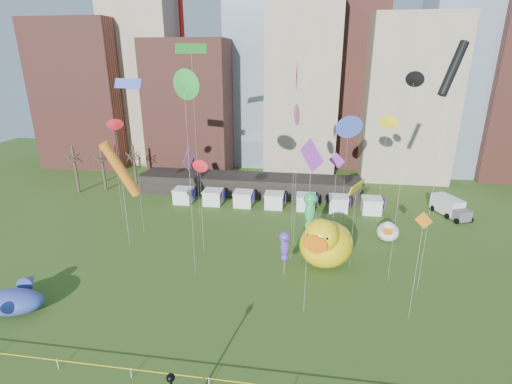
% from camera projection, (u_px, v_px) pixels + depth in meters
% --- Properties ---
extents(skyline, '(101.00, 23.00, 68.00)m').
position_uv_depth(skyline, '(295.00, 63.00, 77.54)').
color(skyline, brown).
rests_on(skyline, ground).
extents(pavilion, '(38.00, 6.00, 3.20)m').
position_uv_depth(pavilion, '(249.00, 185.00, 67.26)').
color(pavilion, black).
rests_on(pavilion, ground).
extents(vendor_tents, '(33.24, 2.80, 2.40)m').
position_uv_depth(vendor_tents, '(274.00, 201.00, 61.13)').
color(vendor_tents, white).
rests_on(vendor_tents, ground).
extents(bare_trees, '(8.44, 6.44, 8.50)m').
position_uv_depth(bare_trees, '(104.00, 168.00, 68.76)').
color(bare_trees, '#382B21').
rests_on(bare_trees, ground).
extents(caution_tape, '(50.00, 0.06, 0.90)m').
position_uv_depth(caution_tape, '(209.00, 380.00, 27.85)').
color(caution_tape, white).
rests_on(caution_tape, ground).
extents(big_duck, '(7.98, 9.07, 6.37)m').
position_uv_depth(big_duck, '(325.00, 242.00, 43.53)').
color(big_duck, yellow).
rests_on(big_duck, ground).
extents(small_duck, '(3.50, 4.19, 3.00)m').
position_uv_depth(small_duck, '(388.00, 231.00, 49.94)').
color(small_duck, white).
rests_on(small_duck, ground).
extents(seahorse_green, '(1.70, 2.08, 7.90)m').
position_uv_depth(seahorse_green, '(310.00, 208.00, 45.27)').
color(seahorse_green, silver).
rests_on(seahorse_green, ground).
extents(seahorse_purple, '(1.30, 1.57, 5.26)m').
position_uv_depth(seahorse_purple, '(285.00, 244.00, 41.19)').
color(seahorse_purple, silver).
rests_on(seahorse_purple, ground).
extents(whale_inflatable, '(6.33, 7.65, 2.61)m').
position_uv_depth(whale_inflatable, '(13.00, 300.00, 36.10)').
color(whale_inflatable, '#463BA2').
rests_on(whale_inflatable, ground).
extents(box_truck, '(4.61, 6.75, 2.70)m').
position_uv_depth(box_truck, '(449.00, 207.00, 58.04)').
color(box_truck, silver).
rests_on(box_truck, ground).
extents(kite_0, '(1.42, 0.63, 11.71)m').
position_uv_depth(kite_0, '(200.00, 167.00, 43.76)').
color(kite_0, silver).
rests_on(kite_0, ground).
extents(kite_1, '(0.65, 3.66, 10.34)m').
position_uv_depth(kite_1, '(189.00, 159.00, 56.98)').
color(kite_1, silver).
rests_on(kite_1, ground).
extents(kite_2, '(2.57, 2.29, 24.10)m').
position_uv_depth(kite_2, '(453.00, 69.00, 32.32)').
color(kite_2, silver).
rests_on(kite_2, ground).
extents(kite_3, '(2.47, 2.02, 21.75)m').
position_uv_depth(kite_3, '(184.00, 85.00, 35.72)').
color(kite_3, silver).
rests_on(kite_3, ground).
extents(kite_4, '(1.69, 1.23, 15.45)m').
position_uv_depth(kite_4, '(388.00, 122.00, 51.35)').
color(kite_4, silver).
rests_on(kite_4, ground).
extents(kite_5, '(3.86, 1.38, 20.30)m').
position_uv_depth(kite_5, '(128.00, 84.00, 46.16)').
color(kite_5, silver).
rests_on(kite_5, ground).
extents(kite_6, '(1.54, 0.22, 10.60)m').
position_uv_depth(kite_6, '(423.00, 224.00, 32.31)').
color(kite_6, silver).
rests_on(kite_6, ground).
extents(kite_7, '(1.99, 2.09, 16.60)m').
position_uv_depth(kite_7, '(311.00, 158.00, 31.44)').
color(kite_7, silver).
rests_on(kite_7, ground).
extents(kite_8, '(1.28, 3.29, 11.89)m').
position_uv_depth(kite_8, '(115.00, 155.00, 52.61)').
color(kite_8, silver).
rests_on(kite_8, ground).
extents(kite_9, '(0.04, 3.31, 22.65)m').
position_uv_depth(kite_9, '(297.00, 79.00, 39.30)').
color(kite_9, silver).
rests_on(kite_9, ground).
extents(kite_10, '(1.00, 1.22, 21.57)m').
position_uv_depth(kite_10, '(414.00, 81.00, 34.55)').
color(kite_10, silver).
rests_on(kite_10, ground).
extents(kite_11, '(3.97, 2.34, 24.41)m').
position_uv_depth(kite_11, '(191.00, 49.00, 51.16)').
color(kite_11, silver).
rests_on(kite_11, ground).
extents(kite_12, '(2.09, 3.55, 10.26)m').
position_uv_depth(kite_12, '(356.00, 188.00, 40.73)').
color(kite_12, silver).
rests_on(kite_12, ground).
extents(kite_13, '(2.70, 1.93, 15.38)m').
position_uv_depth(kite_13, '(349.00, 127.00, 51.52)').
color(kite_13, silver).
rests_on(kite_13, ground).
extents(kite_14, '(4.25, 3.06, 13.55)m').
position_uv_depth(kite_14, '(120.00, 170.00, 46.07)').
color(kite_14, silver).
rests_on(kite_14, ground).
extents(kite_15, '(1.83, 0.23, 12.69)m').
position_uv_depth(kite_15, '(337.00, 164.00, 43.18)').
color(kite_15, silver).
rests_on(kite_15, ground).
extents(kite_16, '(1.22, 0.91, 15.49)m').
position_uv_depth(kite_16, '(115.00, 125.00, 47.74)').
color(kite_16, silver).
rests_on(kite_16, ground).
extents(kite_17, '(0.84, 2.36, 17.71)m').
position_uv_depth(kite_17, '(298.00, 115.00, 43.88)').
color(kite_17, silver).
rests_on(kite_17, ground).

